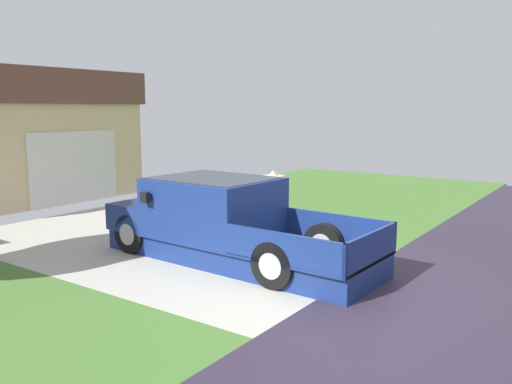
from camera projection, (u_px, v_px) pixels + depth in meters
The scene contains 4 objects.
ground at pixel (456, 308), 7.77m from camera, with size 29.20×18.60×0.18m.
pickup_truck at pixel (220, 222), 10.29m from camera, with size 2.10×5.65×1.58m.
person_with_hat at pixel (273, 201), 11.21m from camera, with size 0.51×0.49×1.62m.
handbag at pixel (277, 242), 11.09m from camera, with size 0.31×0.16×0.38m.
Camera 1 is at (-7.76, -3.69, 2.93)m, focal length 36.73 mm.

